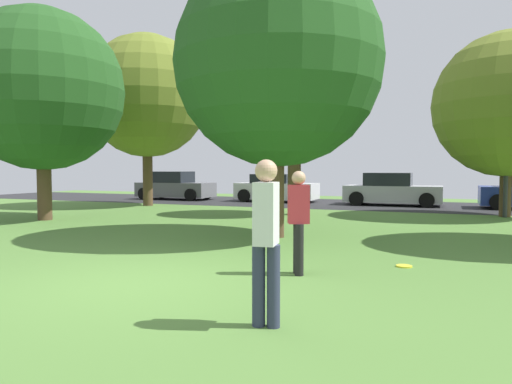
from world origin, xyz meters
TOP-DOWN VIEW (x-y plane):
  - ground_plane at (0.00, 0.00)m, footprint 44.00×44.00m
  - road_strip at (0.00, 16.00)m, footprint 44.00×6.40m
  - maple_tree_far at (-8.21, 11.82)m, footprint 5.43×5.43m
  - oak_tree_left at (-0.89, 10.40)m, footprint 3.38×3.38m
  - oak_tree_center at (0.41, 4.95)m, footprint 4.98×4.98m
  - birch_tree_lone at (-7.86, 5.68)m, footprint 5.17×5.17m
  - maple_tree_near at (6.10, 12.48)m, footprint 4.97×4.97m
  - person_catcher at (2.03, 1.34)m, footprint 0.38×0.34m
  - person_bystander at (2.43, -1.12)m, footprint 0.30×0.35m
  - frisbee_disc at (3.54, 2.55)m, footprint 0.27×0.27m
  - parked_car_grey at (-9.37, 15.90)m, footprint 4.10×1.94m
  - parked_car_white at (-3.71, 16.32)m, footprint 4.01×1.94m
  - parked_car_silver at (1.92, 16.19)m, footprint 4.23×2.06m
  - street_lamp_post at (6.07, 12.20)m, footprint 0.14×0.14m

SIDE VIEW (x-z plane):
  - ground_plane at x=0.00m, z-range 0.00..0.00m
  - road_strip at x=0.00m, z-range 0.00..0.01m
  - frisbee_disc at x=3.54m, z-range 0.00..0.03m
  - parked_car_white at x=-3.71m, z-range -0.05..1.34m
  - parked_car_silver at x=1.92m, z-range -0.07..1.41m
  - parked_car_grey at x=-9.37m, z-range -0.07..1.43m
  - person_catcher at x=2.03m, z-range 0.08..1.71m
  - person_bystander at x=2.43m, z-range 0.10..1.87m
  - street_lamp_post at x=6.07m, z-range 0.00..4.50m
  - oak_tree_left at x=-0.89m, z-range 1.00..6.45m
  - maple_tree_near at x=6.10m, z-range 0.68..7.03m
  - birch_tree_lone at x=-7.86m, z-range 0.79..7.57m
  - oak_tree_center at x=0.41m, z-range 0.85..7.54m
  - maple_tree_far at x=-8.21m, z-range 1.07..8.68m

